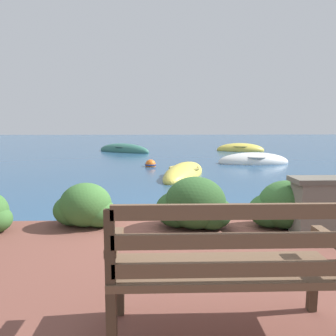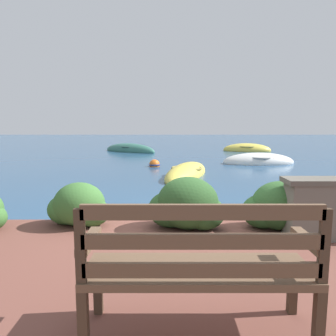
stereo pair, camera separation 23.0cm
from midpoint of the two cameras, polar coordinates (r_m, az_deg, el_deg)
The scene contains 10 objects.
ground_plane at distance 4.86m, azimuth 3.98°, elevation -11.44°, with size 80.00×80.00×0.00m.
park_bench at distance 2.20m, azimuth 8.37°, elevation -16.48°, with size 1.49×0.48×0.93m.
hedge_clump_left at distance 4.60m, azimuth -14.13°, elevation -6.59°, with size 0.87×0.62×0.59m.
hedge_clump_centre at distance 4.35m, azimuth 4.56°, elevation -6.64°, with size 1.01×0.73×0.69m.
hedge_clump_right at distance 4.58m, azimuth 19.92°, elevation -6.63°, with size 0.94×0.67×0.64m.
rowboat_nearest at distance 9.97m, azimuth 3.69°, elevation -1.07°, with size 1.89×3.28×0.69m.
rowboat_mid at distance 13.41m, azimuth 15.70°, elevation 1.00°, with size 2.82×1.16×0.77m.
rowboat_far at distance 18.31m, azimuth -6.52°, elevation 3.02°, with size 3.32×2.69×0.82m.
rowboat_outer at distance 19.22m, azimuth 13.69°, elevation 3.08°, with size 2.86×1.76×0.78m.
mooring_buoy at distance 12.11m, azimuth -2.06°, elevation 0.59°, with size 0.43×0.43×0.39m.
Camera 2 is at (-0.23, -4.58, 1.61)m, focal length 35.00 mm.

